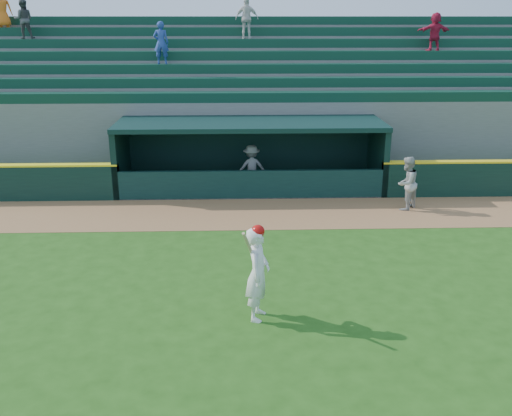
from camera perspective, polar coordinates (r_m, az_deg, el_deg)
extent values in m
plane|color=#224E13|center=(13.62, 0.22, -7.35)|extent=(120.00, 120.00, 0.00)
cube|color=#92623A|center=(18.15, -0.34, -0.55)|extent=(40.00, 3.00, 0.01)
imported|color=#A8A8A3|center=(18.94, 14.83, 2.40)|extent=(1.07, 1.06, 1.75)
imported|color=#969691|center=(20.55, -0.45, 4.09)|extent=(1.13, 0.75, 1.62)
cube|color=slate|center=(20.81, -0.56, 2.01)|extent=(9.00, 2.60, 0.04)
cube|color=black|center=(20.92, -13.31, 4.81)|extent=(0.20, 2.60, 2.30)
cube|color=black|center=(21.12, 12.06, 5.03)|extent=(0.20, 2.60, 2.30)
cube|color=black|center=(21.78, -0.65, 5.84)|extent=(9.40, 0.20, 2.30)
cube|color=black|center=(20.26, -0.58, 8.42)|extent=(9.40, 2.80, 0.16)
cube|color=black|center=(19.50, -0.47, 2.34)|extent=(9.00, 0.16, 1.00)
cube|color=brown|center=(21.51, -0.61, 3.21)|extent=(8.40, 0.45, 0.10)
cube|color=slate|center=(22.23, -0.68, 6.91)|extent=(34.00, 0.85, 2.91)
cube|color=#0F3828|center=(21.83, -0.69, 11.05)|extent=(34.00, 0.60, 0.36)
cube|color=slate|center=(23.02, -0.73, 7.88)|extent=(34.00, 0.85, 3.36)
cube|color=#0F3828|center=(22.62, -0.74, 12.46)|extent=(34.00, 0.60, 0.36)
cube|color=slate|center=(23.81, -0.78, 8.79)|extent=(34.00, 0.85, 3.81)
cube|color=#0F3828|center=(23.43, -0.79, 13.78)|extent=(34.00, 0.60, 0.36)
cube|color=slate|center=(24.61, -0.82, 9.65)|extent=(34.00, 0.85, 4.26)
cube|color=#0F3828|center=(24.24, -0.84, 15.00)|extent=(34.00, 0.60, 0.36)
cube|color=slate|center=(25.42, -0.86, 10.45)|extent=(34.00, 0.85, 4.71)
cube|color=#0F3828|center=(25.07, -0.88, 16.15)|extent=(34.00, 0.60, 0.36)
cube|color=slate|center=(26.23, -0.90, 11.20)|extent=(34.00, 0.85, 5.16)
cube|color=#0F3828|center=(25.90, -0.92, 17.23)|extent=(34.00, 0.60, 0.36)
cube|color=slate|center=(27.05, -0.93, 11.90)|extent=(34.00, 0.85, 5.61)
cube|color=#0F3828|center=(26.74, -0.96, 18.23)|extent=(34.00, 0.60, 0.36)
cube|color=slate|center=(27.62, -0.95, 12.04)|extent=(34.50, 0.30, 5.61)
imported|color=orange|center=(27.74, -24.04, 17.76)|extent=(0.84, 0.65, 1.53)
imported|color=silver|center=(25.06, -0.92, 18.44)|extent=(1.01, 0.55, 1.64)
imported|color=#B61C3E|center=(25.55, 17.44, 16.49)|extent=(1.46, 0.67, 1.51)
imported|color=#294396|center=(23.57, -9.47, 15.99)|extent=(0.60, 0.40, 1.63)
imported|color=#474747|center=(26.55, -22.22, 17.07)|extent=(0.88, 0.75, 1.56)
imported|color=white|center=(11.66, 0.18, -6.60)|extent=(0.62, 0.81, 1.99)
sphere|color=#BD0D0A|center=(11.30, 0.19, -2.36)|extent=(0.27, 0.27, 0.27)
cylinder|color=tan|center=(11.17, -0.70, -3.87)|extent=(0.30, 0.46, 0.76)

